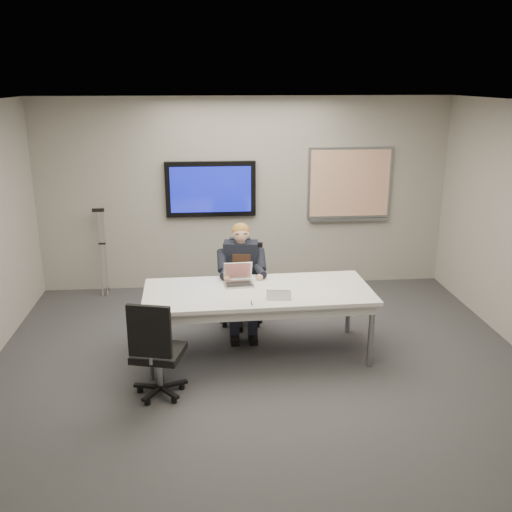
{
  "coord_description": "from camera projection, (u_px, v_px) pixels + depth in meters",
  "views": [
    {
      "loc": [
        -0.59,
        -5.22,
        3.03
      ],
      "look_at": [
        -0.04,
        0.83,
        1.13
      ],
      "focal_mm": 40.0,
      "sensor_mm": 36.0,
      "label": 1
    }
  ],
  "objects": [
    {
      "name": "ceiling",
      "position": [
        268.0,
        105.0,
        5.08
      ],
      "size": [
        6.0,
        6.0,
        0.02
      ],
      "primitive_type": "cube",
      "color": "silver",
      "rests_on": "wall_back"
    },
    {
      "name": "whiteboard",
      "position": [
        350.0,
        184.0,
        8.41
      ],
      "size": [
        1.25,
        0.08,
        1.1
      ],
      "color": "#909498",
      "rests_on": "wall_back"
    },
    {
      "name": "tv_display",
      "position": [
        211.0,
        189.0,
        8.22
      ],
      "size": [
        1.3,
        0.09,
        0.8
      ],
      "color": "black",
      "rests_on": "wall_back"
    },
    {
      "name": "office_chair_near",
      "position": [
        158.0,
        367.0,
        5.58
      ],
      "size": [
        0.61,
        0.61,
        1.04
      ],
      "rotation": [
        0.0,
        0.0,
        2.88
      ],
      "color": "black",
      "rests_on": "ground"
    },
    {
      "name": "laptop",
      "position": [
        238.0,
        279.0,
        6.52
      ],
      "size": [
        0.34,
        0.33,
        0.23
      ],
      "rotation": [
        0.0,
        0.0,
        0.07
      ],
      "color": "#AFAFB2",
      "rests_on": "conference_table"
    },
    {
      "name": "conference_table",
      "position": [
        258.0,
        297.0,
        6.36
      ],
      "size": [
        2.56,
        1.13,
        0.78
      ],
      "rotation": [
        0.0,
        0.0,
        0.03
      ],
      "color": "white",
      "rests_on": "ground"
    },
    {
      "name": "office_chair_far",
      "position": [
        242.0,
        299.0,
        7.28
      ],
      "size": [
        0.66,
        0.66,
        1.05
      ],
      "rotation": [
        0.0,
        0.0,
        -0.4
      ],
      "color": "black",
      "rests_on": "ground"
    },
    {
      "name": "name_tent",
      "position": [
        279.0,
        295.0,
        6.06
      ],
      "size": [
        0.26,
        0.11,
        0.1
      ],
      "primitive_type": null,
      "rotation": [
        0.0,
        0.0,
        -0.14
      ],
      "color": "silver",
      "rests_on": "conference_table"
    },
    {
      "name": "floor",
      "position": [
        267.0,
        384.0,
        5.91
      ],
      "size": [
        6.0,
        6.0,
        0.02
      ],
      "primitive_type": "cube",
      "color": "#363638",
      "rests_on": "ground"
    },
    {
      "name": "seated_person",
      "position": [
        242.0,
        290.0,
        6.97
      ],
      "size": [
        0.44,
        0.76,
        1.36
      ],
      "rotation": [
        0.0,
        0.0,
        -0.12
      ],
      "color": "#1B1E2E",
      "rests_on": "office_chair_far"
    },
    {
      "name": "wall_back",
      "position": [
        245.0,
        195.0,
        8.35
      ],
      "size": [
        6.0,
        0.02,
        2.8
      ],
      "primitive_type": "cube",
      "color": "#A19B91",
      "rests_on": "ground"
    },
    {
      "name": "wall_front",
      "position": [
        339.0,
        445.0,
        2.64
      ],
      "size": [
        6.0,
        0.02,
        2.8
      ],
      "primitive_type": "cube",
      "color": "#A19B91",
      "rests_on": "ground"
    },
    {
      "name": "crutch",
      "position": [
        103.0,
        250.0,
        8.2
      ],
      "size": [
        0.33,
        0.56,
        1.37
      ],
      "primitive_type": null,
      "rotation": [
        -0.17,
        0.0,
        0.3
      ],
      "color": "#B1B3B9",
      "rests_on": "ground"
    },
    {
      "name": "pen",
      "position": [
        252.0,
        303.0,
        5.95
      ],
      "size": [
        0.01,
        0.13,
        0.01
      ],
      "primitive_type": "cylinder",
      "rotation": [
        0.0,
        1.57,
        1.57
      ],
      "color": "black",
      "rests_on": "conference_table"
    }
  ]
}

